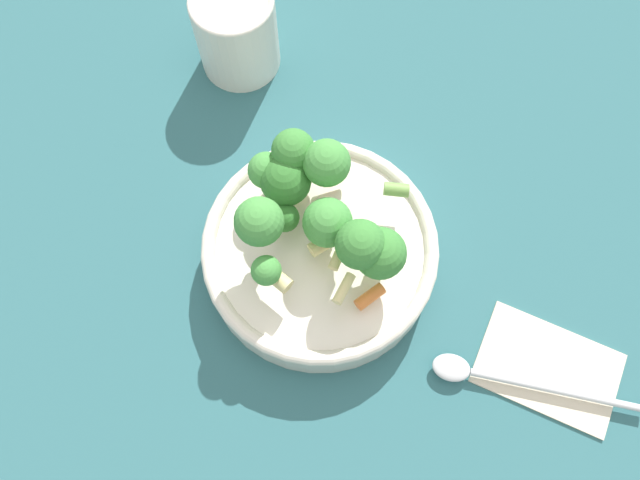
{
  "coord_description": "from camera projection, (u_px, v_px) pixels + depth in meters",
  "views": [
    {
      "loc": [
        -0.15,
        0.13,
        0.6
      ],
      "look_at": [
        0.0,
        0.0,
        0.06
      ],
      "focal_mm": 35.0,
      "sensor_mm": 36.0,
      "label": 1
    }
  ],
  "objects": [
    {
      "name": "cup",
      "position": [
        236.0,
        31.0,
        0.67
      ],
      "size": [
        0.09,
        0.09,
        0.1
      ],
      "color": "silver",
      "rests_on": "ground_plane"
    },
    {
      "name": "spoon",
      "position": [
        500.0,
        378.0,
        0.58
      ],
      "size": [
        0.17,
        0.13,
        0.01
      ],
      "rotation": [
        0.0,
        0.0,
        13.22
      ],
      "color": "silver",
      "rests_on": "napkin"
    },
    {
      "name": "bowl",
      "position": [
        320.0,
        252.0,
        0.61
      ],
      "size": [
        0.23,
        0.23,
        0.05
      ],
      "color": "silver",
      "rests_on": "ground_plane"
    },
    {
      "name": "napkin",
      "position": [
        549.0,
        368.0,
        0.59
      ],
      "size": [
        0.16,
        0.13,
        0.01
      ],
      "color": "beige",
      "rests_on": "ground_plane"
    },
    {
      "name": "pasta_salad",
      "position": [
        314.0,
        208.0,
        0.55
      ],
      "size": [
        0.17,
        0.17,
        0.08
      ],
      "color": "#8CB766",
      "rests_on": "bowl"
    },
    {
      "name": "ground_plane",
      "position": [
        320.0,
        261.0,
        0.63
      ],
      "size": [
        3.0,
        3.0,
        0.0
      ],
      "primitive_type": "plane",
      "color": "#2D6066"
    }
  ]
}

